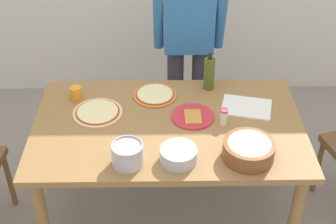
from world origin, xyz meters
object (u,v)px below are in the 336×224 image
(pizza_cooked_on_tray, at_px, (155,95))
(mixing_bowl_steel, at_px, (179,155))
(pizza_raw_on_board, at_px, (98,112))
(cutting_board_white, at_px, (246,107))
(cup_orange, at_px, (76,93))
(plate_with_slice, at_px, (193,117))
(popcorn_bowl, at_px, (249,149))
(steel_pot, at_px, (127,154))
(person_cook, at_px, (189,37))
(salt_shaker, at_px, (224,117))
(dining_table, at_px, (168,136))
(olive_oil_bottle, at_px, (209,73))

(pizza_cooked_on_tray, relative_size, mixing_bowl_steel, 1.39)
(pizza_raw_on_board, height_order, mixing_bowl_steel, mixing_bowl_steel)
(pizza_raw_on_board, bearing_deg, pizza_cooked_on_tray, 28.10)
(mixing_bowl_steel, relative_size, cutting_board_white, 0.67)
(cup_orange, bearing_deg, plate_with_slice, -16.22)
(pizza_cooked_on_tray, height_order, popcorn_bowl, popcorn_bowl)
(pizza_raw_on_board, relative_size, steel_pot, 1.75)
(person_cook, height_order, cup_orange, person_cook)
(plate_with_slice, distance_m, popcorn_bowl, 0.46)
(pizza_raw_on_board, distance_m, salt_shaker, 0.76)
(person_cook, bearing_deg, pizza_raw_on_board, -131.93)
(popcorn_bowl, bearing_deg, cutting_board_white, 82.44)
(popcorn_bowl, distance_m, cutting_board_white, 0.46)
(plate_with_slice, distance_m, cutting_board_white, 0.35)
(dining_table, height_order, person_cook, person_cook)
(pizza_raw_on_board, xyz_separation_m, plate_with_slice, (0.58, -0.05, -0.00))
(popcorn_bowl, bearing_deg, dining_table, 144.58)
(popcorn_bowl, relative_size, olive_oil_bottle, 1.09)
(olive_oil_bottle, relative_size, cutting_board_white, 0.85)
(mixing_bowl_steel, relative_size, cup_orange, 2.35)
(steel_pot, bearing_deg, olive_oil_bottle, 55.98)
(pizza_cooked_on_tray, distance_m, cup_orange, 0.50)
(popcorn_bowl, bearing_deg, steel_pot, -176.39)
(dining_table, distance_m, steel_pot, 0.44)
(steel_pot, bearing_deg, pizza_raw_on_board, 114.71)
(olive_oil_bottle, xyz_separation_m, steel_pot, (-0.49, -0.72, -0.05))
(pizza_cooked_on_tray, distance_m, popcorn_bowl, 0.78)
(plate_with_slice, distance_m, steel_pot, 0.55)
(person_cook, bearing_deg, popcorn_bowl, -75.68)
(popcorn_bowl, height_order, steel_pot, steel_pot)
(mixing_bowl_steel, height_order, cutting_board_white, mixing_bowl_steel)
(pizza_raw_on_board, height_order, popcorn_bowl, popcorn_bowl)
(pizza_cooked_on_tray, bearing_deg, olive_oil_bottle, 13.90)
(olive_oil_bottle, height_order, cutting_board_white, olive_oil_bottle)
(dining_table, distance_m, person_cook, 0.82)
(plate_with_slice, bearing_deg, pizza_raw_on_board, 175.13)
(mixing_bowl_steel, bearing_deg, pizza_cooked_on_tray, 101.86)
(plate_with_slice, bearing_deg, pizza_cooked_on_tray, 134.22)
(pizza_raw_on_board, xyz_separation_m, pizza_cooked_on_tray, (0.35, 0.19, 0.00))
(plate_with_slice, distance_m, mixing_bowl_steel, 0.40)
(steel_pot, relative_size, cup_orange, 2.04)
(plate_with_slice, height_order, steel_pot, steel_pot)
(popcorn_bowl, distance_m, cup_orange, 1.16)
(dining_table, distance_m, salt_shaker, 0.36)
(mixing_bowl_steel, bearing_deg, olive_oil_bottle, 72.71)
(person_cook, xyz_separation_m, popcorn_bowl, (0.27, -1.06, -0.12))
(dining_table, bearing_deg, cutting_board_white, 17.35)
(mixing_bowl_steel, xyz_separation_m, salt_shaker, (0.28, 0.32, 0.01))
(steel_pot, bearing_deg, mixing_bowl_steel, 4.09)
(mixing_bowl_steel, relative_size, steel_pot, 1.15)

